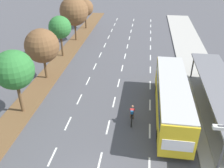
{
  "coord_description": "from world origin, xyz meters",
  "views": [
    {
      "loc": [
        2.58,
        -8.83,
        13.3
      ],
      "look_at": [
        -0.4,
        12.18,
        1.2
      ],
      "focal_mm": 38.83,
      "sensor_mm": 36.0,
      "label": 1
    }
  ],
  "objects_px": {
    "median_tree_fifth": "(74,11)",
    "median_tree_farthest": "(85,8)",
    "median_tree_second": "(14,70)",
    "median_tree_third": "(42,46)",
    "cyclist": "(132,115)",
    "median_tree_fourth": "(60,27)",
    "bus": "(172,96)",
    "bus_shelter": "(221,97)"
  },
  "relations": [
    {
      "from": "median_tree_third",
      "to": "median_tree_fifth",
      "type": "xyz_separation_m",
      "value": [
        -0.1,
        13.07,
        0.69
      ]
    },
    {
      "from": "median_tree_fourth",
      "to": "median_tree_fifth",
      "type": "relative_size",
      "value": 0.81
    },
    {
      "from": "cyclist",
      "to": "median_tree_fourth",
      "type": "bearing_deg",
      "value": 128.43
    },
    {
      "from": "median_tree_third",
      "to": "median_tree_second",
      "type": "bearing_deg",
      "value": -87.73
    },
    {
      "from": "bus_shelter",
      "to": "median_tree_farthest",
      "type": "xyz_separation_m",
      "value": [
        -17.88,
        24.02,
        1.93
      ]
    },
    {
      "from": "bus_shelter",
      "to": "median_tree_farthest",
      "type": "height_order",
      "value": "median_tree_farthest"
    },
    {
      "from": "median_tree_fifth",
      "to": "median_tree_farthest",
      "type": "bearing_deg",
      "value": 89.12
    },
    {
      "from": "median_tree_fourth",
      "to": "cyclist",
      "type": "bearing_deg",
      "value": -51.57
    },
    {
      "from": "median_tree_third",
      "to": "median_tree_farthest",
      "type": "height_order",
      "value": "median_tree_third"
    },
    {
      "from": "cyclist",
      "to": "median_tree_third",
      "type": "xyz_separation_m",
      "value": [
        -10.28,
        6.68,
        3.17
      ]
    },
    {
      "from": "bus",
      "to": "median_tree_farthest",
      "type": "xyz_separation_m",
      "value": [
        -13.6,
        24.77,
        1.72
      ]
    },
    {
      "from": "median_tree_second",
      "to": "median_tree_fifth",
      "type": "bearing_deg",
      "value": 91.06
    },
    {
      "from": "cyclist",
      "to": "median_tree_farthest",
      "type": "distance_m",
      "value": 28.38
    },
    {
      "from": "bus_shelter",
      "to": "median_tree_second",
      "type": "relative_size",
      "value": 2.38
    },
    {
      "from": "cyclist",
      "to": "median_tree_second",
      "type": "relative_size",
      "value": 0.31
    },
    {
      "from": "median_tree_fifth",
      "to": "median_tree_fourth",
      "type": "bearing_deg",
      "value": -90.83
    },
    {
      "from": "bus_shelter",
      "to": "median_tree_fifth",
      "type": "height_order",
      "value": "median_tree_fifth"
    },
    {
      "from": "median_tree_fifth",
      "to": "median_tree_farthest",
      "type": "height_order",
      "value": "median_tree_fifth"
    },
    {
      "from": "median_tree_second",
      "to": "median_tree_third",
      "type": "relative_size",
      "value": 1.03
    },
    {
      "from": "bus",
      "to": "median_tree_fifth",
      "type": "bearing_deg",
      "value": 126.91
    },
    {
      "from": "cyclist",
      "to": "bus",
      "type": "bearing_deg",
      "value": 24.37
    },
    {
      "from": "bus",
      "to": "median_tree_fourth",
      "type": "height_order",
      "value": "median_tree_fourth"
    },
    {
      "from": "median_tree_fourth",
      "to": "median_tree_farthest",
      "type": "relative_size",
      "value": 1.06
    },
    {
      "from": "median_tree_fourth",
      "to": "bus",
      "type": "bearing_deg",
      "value": -40.32
    },
    {
      "from": "median_tree_fourth",
      "to": "median_tree_farthest",
      "type": "xyz_separation_m",
      "value": [
        0.19,
        13.07,
        -0.28
      ]
    },
    {
      "from": "cyclist",
      "to": "median_tree_farthest",
      "type": "height_order",
      "value": "median_tree_farthest"
    },
    {
      "from": "median_tree_second",
      "to": "median_tree_farthest",
      "type": "xyz_separation_m",
      "value": [
        -0.26,
        26.13,
        -0.52
      ]
    },
    {
      "from": "bus",
      "to": "median_tree_third",
      "type": "bearing_deg",
      "value": 159.17
    },
    {
      "from": "cyclist",
      "to": "median_tree_fifth",
      "type": "xyz_separation_m",
      "value": [
        -10.39,
        19.74,
        3.87
      ]
    },
    {
      "from": "median_tree_second",
      "to": "median_tree_fifth",
      "type": "xyz_separation_m",
      "value": [
        -0.36,
        19.6,
        0.35
      ]
    },
    {
      "from": "median_tree_fourth",
      "to": "median_tree_farthest",
      "type": "height_order",
      "value": "median_tree_fourth"
    },
    {
      "from": "median_tree_third",
      "to": "median_tree_fifth",
      "type": "height_order",
      "value": "median_tree_fifth"
    },
    {
      "from": "median_tree_farthest",
      "to": "cyclist",
      "type": "bearing_deg",
      "value": -68.62
    },
    {
      "from": "median_tree_fifth",
      "to": "bus_shelter",
      "type": "bearing_deg",
      "value": -44.2
    },
    {
      "from": "median_tree_second",
      "to": "median_tree_fourth",
      "type": "relative_size",
      "value": 1.08
    },
    {
      "from": "median_tree_fourth",
      "to": "median_tree_fifth",
      "type": "height_order",
      "value": "median_tree_fifth"
    },
    {
      "from": "cyclist",
      "to": "median_tree_second",
      "type": "bearing_deg",
      "value": 179.18
    },
    {
      "from": "cyclist",
      "to": "median_tree_farthest",
      "type": "bearing_deg",
      "value": 111.38
    },
    {
      "from": "median_tree_third",
      "to": "cyclist",
      "type": "bearing_deg",
      "value": -33.0
    },
    {
      "from": "median_tree_fifth",
      "to": "bus",
      "type": "bearing_deg",
      "value": -53.09
    },
    {
      "from": "median_tree_second",
      "to": "median_tree_third",
      "type": "height_order",
      "value": "median_tree_second"
    },
    {
      "from": "bus",
      "to": "cyclist",
      "type": "height_order",
      "value": "bus"
    }
  ]
}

